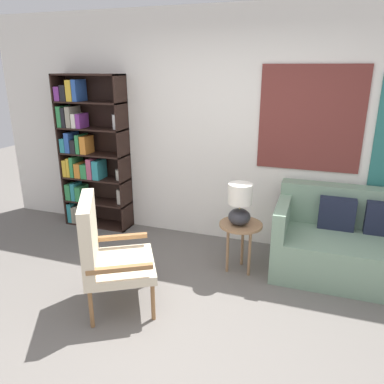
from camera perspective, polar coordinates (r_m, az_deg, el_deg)
The scene contains 7 objects.
ground_plane at distance 3.18m, azimuth -3.96°, elevation -21.82°, with size 14.00×14.00×0.00m, color #66605B.
wall_back at distance 4.40m, azimuth 6.78°, elevation 9.22°, with size 6.40×0.08×2.70m.
bookshelf at distance 5.08m, azimuth -15.75°, elevation 5.77°, with size 0.90×0.30×1.98m.
armchair at distance 3.34m, azimuth -13.26°, elevation -8.48°, with size 0.83×0.84×1.02m.
couch at distance 4.20m, azimuth 23.87°, elevation -7.43°, with size 1.63×0.86×0.87m.
side_table at distance 3.89m, azimuth 7.42°, elevation -5.76°, with size 0.44×0.44×0.54m.
table_lamp at distance 3.76m, azimuth 7.30°, elevation -1.74°, with size 0.24×0.24×0.43m.
Camera 1 is at (0.98, -2.22, 2.06)m, focal length 35.00 mm.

